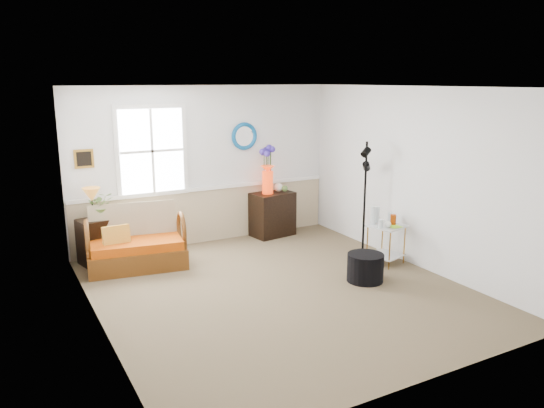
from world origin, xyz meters
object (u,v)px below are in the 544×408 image
side_table (386,245)px  ottoman (365,268)px  loveseat (136,238)px  lamp_stand (93,242)px  floor_lamp (365,198)px  cabinet (272,214)px

side_table → ottoman: 0.84m
loveseat → lamp_stand: (-0.52, 0.45, -0.11)m
side_table → lamp_stand: bearing=151.6°
side_table → ottoman: bearing=-149.3°
loveseat → floor_lamp: size_ratio=0.78×
cabinet → side_table: (0.78, -2.10, -0.09)m
cabinet → ottoman: 2.53m
lamp_stand → side_table: 4.35m
loveseat → lamp_stand: 0.70m
side_table → cabinet: bearing=110.3°
lamp_stand → ottoman: (3.11, -2.49, -0.15)m
loveseat → lamp_stand: loveseat is taller
loveseat → side_table: 3.68m
lamp_stand → cabinet: (3.05, 0.03, 0.05)m
ottoman → lamp_stand: bearing=141.3°
loveseat → cabinet: 2.57m
cabinet → ottoman: bearing=-96.9°
side_table → floor_lamp: floor_lamp is taller
side_table → floor_lamp: (0.01, 0.56, 0.59)m
loveseat → side_table: loveseat is taller
loveseat → floor_lamp: floor_lamp is taller
loveseat → floor_lamp: 3.51m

